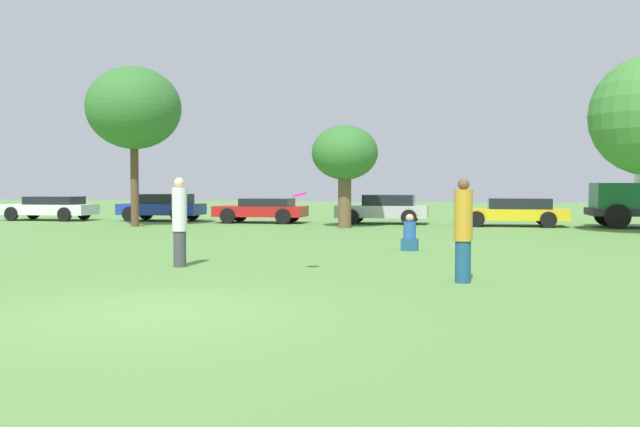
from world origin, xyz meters
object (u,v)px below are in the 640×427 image
tree_0 (134,108)px  parked_car_blue (163,207)px  frisbee (299,194)px  parked_car_red (262,209)px  tree_1 (345,154)px  person_catcher (463,230)px  parked_car_silver (384,209)px  parked_car_yellow (513,211)px  parked_car_white (50,207)px  bystander_sitting (410,236)px  person_thrower (180,221)px

tree_0 → parked_car_blue: tree_0 is taller
frisbee → tree_0: (-10.59, 13.19, 3.35)m
parked_car_red → frisbee: bearing=108.5°
frisbee → tree_1: 14.52m
person_catcher → frisbee: person_catcher is taller
parked_car_blue → parked_car_silver: bearing=178.2°
tree_1 → parked_car_yellow: (6.76, 2.59, -2.36)m
parked_car_blue → parked_car_yellow: 16.31m
parked_car_red → parked_car_silver: bearing=-176.5°
tree_1 → parked_car_white: tree_1 is taller
parked_car_white → tree_0: bearing=149.9°
parked_car_red → bystander_sitting: bearing=122.5°
tree_0 → parked_car_red: size_ratio=1.59×
person_thrower → person_catcher: (6.04, -1.10, -0.03)m
person_thrower → tree_0: size_ratio=0.29×
person_thrower → frisbee: bearing=0.9°
tree_1 → parked_car_red: 5.60m
person_thrower → bystander_sitting: (4.50, 4.81, -0.59)m
tree_0 → parked_car_blue: bearing=100.2°
person_thrower → tree_1: bearing=96.3°
tree_1 → frisbee: bearing=-82.7°
frisbee → parked_car_blue: 20.87m
parked_car_white → parked_car_silver: parked_car_silver is taller
bystander_sitting → parked_car_yellow: 12.10m
tree_1 → parked_car_blue: bearing=161.8°
bystander_sitting → parked_car_yellow: bearing=74.5°
bystander_sitting → parked_car_silver: (-2.33, 12.16, 0.29)m
tree_0 → tree_1: bearing=7.4°
parked_car_silver → parked_car_yellow: size_ratio=0.89×
person_thrower → parked_car_blue: 19.05m
frisbee → person_catcher: bearing=-11.1°
parked_car_blue → parked_car_yellow: bearing=176.5°
person_thrower → bystander_sitting: person_thrower is taller
frisbee → parked_car_blue: frisbee is taller
person_thrower → tree_0: bearing=131.7°
parked_car_blue → tree_0: bearing=98.7°
person_thrower → parked_car_white: 21.56m
frisbee → parked_car_red: size_ratio=0.07×
person_thrower → tree_1: (0.97, 13.88, 2.00)m
person_thrower → parked_car_red: (-3.38, 16.48, -0.37)m
parked_car_silver → person_catcher: bearing=100.5°
tree_0 → parked_car_blue: 6.08m
frisbee → bystander_sitting: (1.70, 5.28, -1.19)m
parked_car_red → person_thrower: bearing=100.0°
tree_1 → tree_0: bearing=-172.6°
person_catcher → frisbee: bearing=-0.8°
tree_1 → parked_car_white: bearing=171.2°
tree_1 → parked_car_blue: 10.30m
parked_car_silver → parked_car_yellow: (5.56, -0.50, -0.05)m
tree_0 → parked_car_silver: 11.63m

